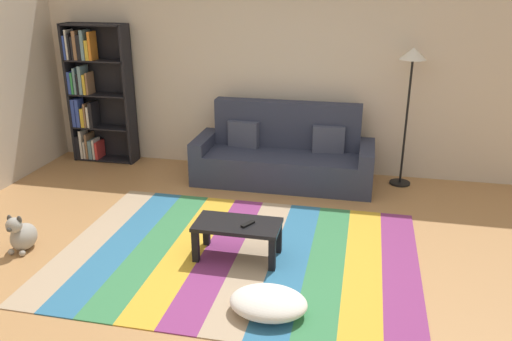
{
  "coord_description": "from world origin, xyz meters",
  "views": [
    {
      "loc": [
        1.02,
        -4.17,
        2.5
      ],
      "look_at": [
        -0.02,
        0.63,
        0.65
      ],
      "focal_mm": 36.23,
      "sensor_mm": 36.0,
      "label": 1
    }
  ],
  "objects_px": {
    "standing_lamp": "(411,72)",
    "bookshelf": "(93,94)",
    "couch": "(284,156)",
    "dog": "(22,235)",
    "coffee_table": "(238,229)",
    "pouf": "(268,303)",
    "tv_remote": "(248,224)"
  },
  "relations": [
    {
      "from": "bookshelf",
      "to": "standing_lamp",
      "type": "bearing_deg",
      "value": -1.01
    },
    {
      "from": "bookshelf",
      "to": "dog",
      "type": "height_order",
      "value": "bookshelf"
    },
    {
      "from": "coffee_table",
      "to": "pouf",
      "type": "distance_m",
      "value": 0.94
    },
    {
      "from": "bookshelf",
      "to": "coffee_table",
      "type": "height_order",
      "value": "bookshelf"
    },
    {
      "from": "couch",
      "to": "coffee_table",
      "type": "xyz_separation_m",
      "value": [
        -0.1,
        -2.03,
        -0.04
      ]
    },
    {
      "from": "couch",
      "to": "pouf",
      "type": "bearing_deg",
      "value": -83.01
    },
    {
      "from": "couch",
      "to": "bookshelf",
      "type": "relative_size",
      "value": 1.18
    },
    {
      "from": "couch",
      "to": "dog",
      "type": "distance_m",
      "value": 3.19
    },
    {
      "from": "couch",
      "to": "tv_remote",
      "type": "bearing_deg",
      "value": -89.95
    },
    {
      "from": "pouf",
      "to": "tv_remote",
      "type": "relative_size",
      "value": 4.12
    },
    {
      "from": "couch",
      "to": "tv_remote",
      "type": "relative_size",
      "value": 15.07
    },
    {
      "from": "coffee_table",
      "to": "pouf",
      "type": "relative_size",
      "value": 1.29
    },
    {
      "from": "couch",
      "to": "bookshelf",
      "type": "xyz_separation_m",
      "value": [
        -2.76,
        0.28,
        0.62
      ]
    },
    {
      "from": "pouf",
      "to": "tv_remote",
      "type": "height_order",
      "value": "tv_remote"
    },
    {
      "from": "coffee_table",
      "to": "standing_lamp",
      "type": "height_order",
      "value": "standing_lamp"
    },
    {
      "from": "couch",
      "to": "dog",
      "type": "bearing_deg",
      "value": -133.07
    },
    {
      "from": "dog",
      "to": "standing_lamp",
      "type": "bearing_deg",
      "value": 34.73
    },
    {
      "from": "bookshelf",
      "to": "tv_remote",
      "type": "bearing_deg",
      "value": -40.19
    },
    {
      "from": "pouf",
      "to": "standing_lamp",
      "type": "bearing_deg",
      "value": 69.5
    },
    {
      "from": "bookshelf",
      "to": "standing_lamp",
      "type": "height_order",
      "value": "bookshelf"
    },
    {
      "from": "bookshelf",
      "to": "pouf",
      "type": "bearing_deg",
      "value": -45.07
    },
    {
      "from": "pouf",
      "to": "tv_remote",
      "type": "distance_m",
      "value": 0.9
    },
    {
      "from": "bookshelf",
      "to": "standing_lamp",
      "type": "distance_m",
      "value": 4.27
    },
    {
      "from": "standing_lamp",
      "to": "tv_remote",
      "type": "bearing_deg",
      "value": -123.29
    },
    {
      "from": "couch",
      "to": "pouf",
      "type": "distance_m",
      "value": 2.86
    },
    {
      "from": "coffee_table",
      "to": "standing_lamp",
      "type": "xyz_separation_m",
      "value": [
        1.58,
        2.24,
        1.14
      ]
    },
    {
      "from": "standing_lamp",
      "to": "bookshelf",
      "type": "bearing_deg",
      "value": 178.99
    },
    {
      "from": "bookshelf",
      "to": "standing_lamp",
      "type": "xyz_separation_m",
      "value": [
        4.24,
        -0.07,
        0.48
      ]
    },
    {
      "from": "tv_remote",
      "to": "couch",
      "type": "bearing_deg",
      "value": 120.18
    },
    {
      "from": "bookshelf",
      "to": "coffee_table",
      "type": "bearing_deg",
      "value": -41.03
    },
    {
      "from": "standing_lamp",
      "to": "coffee_table",
      "type": "bearing_deg",
      "value": -125.31
    },
    {
      "from": "pouf",
      "to": "dog",
      "type": "distance_m",
      "value": 2.57
    }
  ]
}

